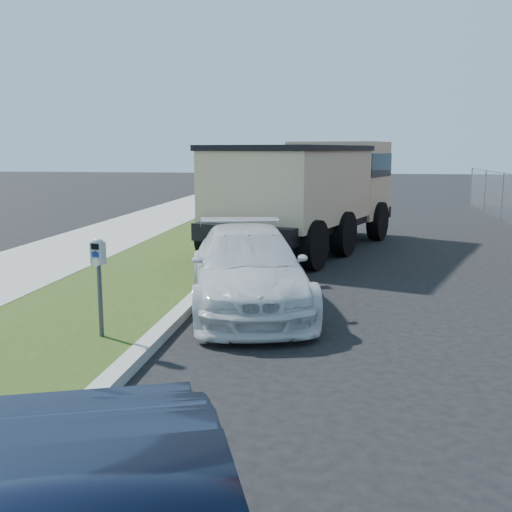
# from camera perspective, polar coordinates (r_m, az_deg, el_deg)

# --- Properties ---
(ground) EXTENTS (120.00, 120.00, 0.00)m
(ground) POSITION_cam_1_polar(r_m,az_deg,el_deg) (8.82, 8.13, -7.79)
(ground) COLOR black
(ground) RESTS_ON ground
(streetside) EXTENTS (6.12, 50.00, 0.15)m
(streetside) POSITION_cam_1_polar(r_m,az_deg,el_deg) (12.09, -19.20, -3.00)
(streetside) COLOR gray
(streetside) RESTS_ON ground
(parking_meter) EXTENTS (0.21, 0.16, 1.38)m
(parking_meter) POSITION_cam_1_polar(r_m,az_deg,el_deg) (8.44, -14.76, -0.90)
(parking_meter) COLOR #3F4247
(parking_meter) RESTS_ON ground
(white_wagon) EXTENTS (2.98, 5.00, 1.36)m
(white_wagon) POSITION_cam_1_polar(r_m,az_deg,el_deg) (10.33, -0.68, -1.14)
(white_wagon) COLOR silver
(white_wagon) RESTS_ON ground
(dump_truck) EXTENTS (4.99, 7.92, 2.92)m
(dump_truck) POSITION_cam_1_polar(r_m,az_deg,el_deg) (16.66, 5.18, 6.47)
(dump_truck) COLOR black
(dump_truck) RESTS_ON ground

